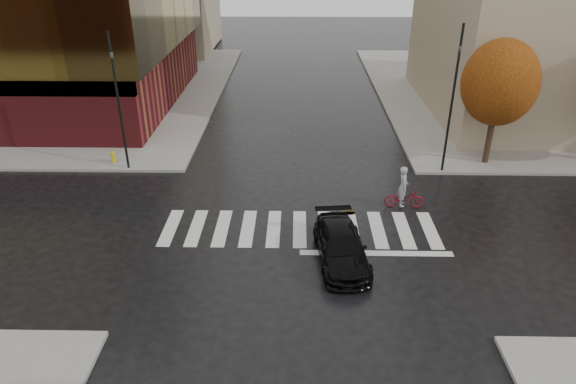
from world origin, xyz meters
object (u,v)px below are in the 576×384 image
traffic_light_ne (454,91)px  sedan (341,246)px  fire_hydrant (113,156)px  cyclist (404,194)px  traffic_light_nw (117,95)px

traffic_light_ne → sedan: bearing=73.8°
fire_hydrant → traffic_light_ne: bearing=-2.2°
cyclist → traffic_light_ne: traffic_light_ne is taller
traffic_light_nw → traffic_light_ne: traffic_light_ne is taller
cyclist → fire_hydrant: cyclist is taller
sedan → traffic_light_nw: size_ratio=0.62×
cyclist → traffic_light_ne: (2.73, 3.80, 3.66)m
cyclist → fire_hydrant: size_ratio=3.11×
cyclist → fire_hydrant: 15.36m
cyclist → traffic_light_ne: 5.94m
cyclist → traffic_light_ne: bearing=-32.1°
sedan → traffic_light_ne: (5.86, 8.10, 3.72)m
sedan → fire_hydrant: bearing=137.0°
cyclist → traffic_light_nw: traffic_light_nw is taller
sedan → traffic_light_ne: traffic_light_ne is taller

